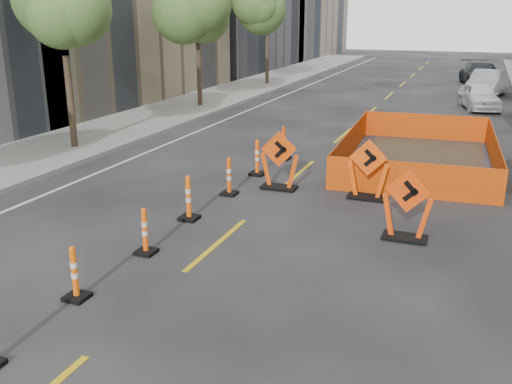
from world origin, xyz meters
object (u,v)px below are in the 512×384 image
at_px(parked_car_mid, 487,84).
at_px(chevron_sign_right, 407,205).
at_px(channelizer_3, 74,273).
at_px(channelizer_5, 188,198).
at_px(channelizer_4, 145,231).
at_px(chevron_sign_center, 368,169).
at_px(channelizer_6, 229,176).
at_px(parked_car_far, 481,74).
at_px(channelizer_7, 257,157).
at_px(parked_car_near, 479,96).
at_px(chevron_sign_left, 279,160).
at_px(channelizer_8, 283,143).

bearing_deg(parked_car_mid, chevron_sign_right, -83.64).
distance_m(channelizer_3, channelizer_5, 4.21).
height_order(channelizer_4, chevron_sign_right, chevron_sign_right).
bearing_deg(chevron_sign_center, channelizer_3, -121.51).
distance_m(channelizer_5, channelizer_6, 2.11).
relative_size(channelizer_4, channelizer_5, 0.91).
bearing_deg(parked_car_far, parked_car_mid, -97.18).
relative_size(channelizer_7, parked_car_near, 0.28).
xyz_separation_m(parked_car_near, parked_car_far, (-0.05, 10.42, 0.12)).
distance_m(channelizer_5, chevron_sign_center, 4.80).
distance_m(channelizer_4, chevron_sign_left, 5.35).
relative_size(chevron_sign_left, chevron_sign_center, 1.02).
bearing_deg(channelizer_6, chevron_sign_center, 16.09).
bearing_deg(parked_car_near, chevron_sign_right, -107.39).
bearing_deg(channelizer_4, chevron_sign_center, 55.95).
height_order(channelizer_7, parked_car_near, parked_car_near).
bearing_deg(chevron_sign_left, chevron_sign_center, -19.00).
height_order(channelizer_6, parked_car_mid, parked_car_mid).
distance_m(channelizer_3, chevron_sign_center, 8.19).
bearing_deg(channelizer_5, channelizer_8, 87.83).
xyz_separation_m(channelizer_5, channelizer_8, (0.24, 6.32, 0.02)).
height_order(chevron_sign_left, chevron_sign_right, chevron_sign_left).
relative_size(channelizer_8, parked_car_far, 0.21).
bearing_deg(channelizer_7, channelizer_5, -91.59).
bearing_deg(chevron_sign_left, chevron_sign_right, -52.94).
bearing_deg(parked_car_far, channelizer_8, -115.10).
xyz_separation_m(channelizer_5, channelizer_6, (0.12, 2.11, -0.03)).
bearing_deg(channelizer_6, channelizer_3, -90.86).
height_order(chevron_sign_left, parked_car_mid, chevron_sign_left).
height_order(channelizer_3, chevron_sign_right, chevron_sign_right).
bearing_deg(chevron_sign_left, channelizer_5, -130.08).
relative_size(chevron_sign_left, parked_car_far, 0.31).
bearing_deg(channelizer_6, parked_car_mid, 74.01).
height_order(channelizer_7, parked_car_mid, parked_car_mid).
distance_m(channelizer_6, parked_car_far, 28.63).
height_order(chevron_sign_left, parked_car_near, chevron_sign_left).
height_order(chevron_sign_center, parked_car_far, chevron_sign_center).
height_order(channelizer_6, channelizer_8, channelizer_8).
bearing_deg(channelizer_8, channelizer_7, -93.33).
relative_size(channelizer_5, parked_car_mid, 0.24).
height_order(channelizer_8, parked_car_near, parked_car_near).
bearing_deg(channelizer_8, channelizer_5, -92.17).
distance_m(chevron_sign_left, parked_car_near, 17.29).
bearing_deg(channelizer_7, channelizer_8, 86.67).
xyz_separation_m(channelizer_6, parked_car_far, (6.03, 27.99, 0.26)).
xyz_separation_m(chevron_sign_left, parked_car_mid, (5.34, 21.40, -0.06)).
bearing_deg(channelizer_8, parked_car_near, 65.94).
distance_m(chevron_sign_right, parked_car_near, 19.11).
distance_m(parked_car_mid, parked_car_far, 5.59).
distance_m(channelizer_3, parked_car_mid, 29.46).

